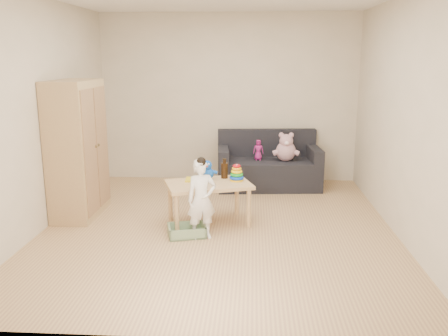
# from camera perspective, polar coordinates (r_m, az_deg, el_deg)

# --- Properties ---
(room) EXTENTS (4.50, 4.50, 4.50)m
(room) POSITION_cam_1_polar(r_m,az_deg,el_deg) (5.26, -0.72, 6.28)
(room) COLOR tan
(room) RESTS_ON ground
(wardrobe) EXTENTS (0.46, 0.93, 1.67)m
(wardrobe) POSITION_cam_1_polar(r_m,az_deg,el_deg) (6.07, -17.24, 2.18)
(wardrobe) COLOR tan
(wardrobe) RESTS_ON ground
(sofa) EXTENTS (1.58, 0.89, 0.43)m
(sofa) POSITION_cam_1_polar(r_m,az_deg,el_deg) (7.19, 5.36, -0.67)
(sofa) COLOR black
(sofa) RESTS_ON ground
(play_table) EXTENTS (1.10, 0.88, 0.50)m
(play_table) POSITION_cam_1_polar(r_m,az_deg,el_deg) (5.60, -1.87, -4.28)
(play_table) COLOR #D9B177
(play_table) RESTS_ON ground
(storage_bin) EXTENTS (0.47, 0.40, 0.12)m
(storage_bin) POSITION_cam_1_polar(r_m,az_deg,el_deg) (5.31, -4.51, -7.50)
(storage_bin) COLOR gray
(storage_bin) RESTS_ON ground
(toddler) EXTENTS (0.37, 0.31, 0.86)m
(toddler) POSITION_cam_1_polar(r_m,az_deg,el_deg) (5.12, -2.70, -3.91)
(toddler) COLOR white
(toddler) RESTS_ON ground
(pink_bear) EXTENTS (0.32, 0.28, 0.36)m
(pink_bear) POSITION_cam_1_polar(r_m,az_deg,el_deg) (7.08, 7.46, 2.30)
(pink_bear) COLOR #C7939F
(pink_bear) RESTS_ON sofa
(doll) EXTENTS (0.16, 0.11, 0.30)m
(doll) POSITION_cam_1_polar(r_m,az_deg,el_deg) (7.09, 4.15, 2.16)
(doll) COLOR #AF207C
(doll) RESTS_ON sofa
(ring_stacker) EXTENTS (0.17, 0.17, 0.20)m
(ring_stacker) POSITION_cam_1_polar(r_m,az_deg,el_deg) (5.60, 1.53, -0.76)
(ring_stacker) COLOR yellow
(ring_stacker) RESTS_ON play_table
(brown_bottle) EXTENTS (0.08, 0.08, 0.24)m
(brown_bottle) POSITION_cam_1_polar(r_m,az_deg,el_deg) (5.72, 0.05, -0.22)
(brown_bottle) COLOR black
(brown_bottle) RESTS_ON play_table
(blue_plush) EXTENTS (0.22, 0.19, 0.24)m
(blue_plush) POSITION_cam_1_polar(r_m,az_deg,el_deg) (5.66, -2.03, -0.20)
(blue_plush) COLOR blue
(blue_plush) RESTS_ON play_table
(wooden_figure) EXTENTS (0.05, 0.05, 0.10)m
(wooden_figure) POSITION_cam_1_polar(r_m,az_deg,el_deg) (5.47, -2.83, -1.39)
(wooden_figure) COLOR brown
(wooden_figure) RESTS_ON play_table
(yellow_book) EXTENTS (0.23, 0.23, 0.02)m
(yellow_book) POSITION_cam_1_polar(r_m,az_deg,el_deg) (5.65, -3.53, -1.39)
(yellow_book) COLOR yellow
(yellow_book) RESTS_ON play_table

